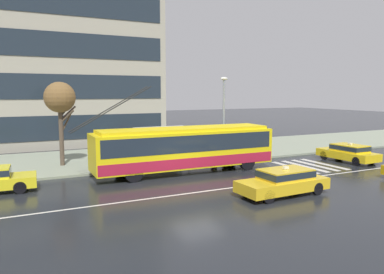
% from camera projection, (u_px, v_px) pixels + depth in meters
% --- Properties ---
extents(ground_plane, '(160.00, 160.00, 0.00)m').
position_uv_depth(ground_plane, '(198.00, 186.00, 19.93)').
color(ground_plane, '#202328').
extents(sidewalk_slab, '(80.00, 10.00, 0.14)m').
position_uv_depth(sidewalk_slab, '(140.00, 156.00, 28.83)').
color(sidewalk_slab, gray).
rests_on(sidewalk_slab, ground_plane).
extents(crosswalk_stripe_edge_near, '(0.44, 4.40, 0.01)m').
position_uv_depth(crosswalk_stripe_edge_near, '(294.00, 167.00, 24.77)').
color(crosswalk_stripe_edge_near, beige).
rests_on(crosswalk_stripe_edge_near, ground_plane).
extents(crosswalk_stripe_inner_a, '(0.44, 4.40, 0.01)m').
position_uv_depth(crosswalk_stripe_inner_a, '(304.00, 166.00, 25.17)').
color(crosswalk_stripe_inner_a, beige).
rests_on(crosswalk_stripe_inner_a, ground_plane).
extents(crosswalk_stripe_center, '(0.44, 4.40, 0.01)m').
position_uv_depth(crosswalk_stripe_center, '(314.00, 165.00, 25.56)').
color(crosswalk_stripe_center, beige).
rests_on(crosswalk_stripe_center, ground_plane).
extents(crosswalk_stripe_inner_b, '(0.44, 4.40, 0.01)m').
position_uv_depth(crosswalk_stripe_inner_b, '(324.00, 164.00, 25.95)').
color(crosswalk_stripe_inner_b, beige).
rests_on(crosswalk_stripe_inner_b, ground_plane).
extents(lane_centre_line, '(72.00, 0.14, 0.01)m').
position_uv_depth(lane_centre_line, '(208.00, 191.00, 18.86)').
color(lane_centre_line, silver).
rests_on(lane_centre_line, ground_plane).
extents(trolleybus, '(12.71, 2.68, 5.39)m').
position_uv_depth(trolleybus, '(185.00, 148.00, 23.14)').
color(trolleybus, yellow).
rests_on(trolleybus, ground_plane).
extents(taxi_cross_traffic, '(1.98, 4.37, 1.39)m').
position_uv_depth(taxi_cross_traffic, '(348.00, 152.00, 26.79)').
color(taxi_cross_traffic, yellow).
rests_on(taxi_cross_traffic, ground_plane).
extents(taxi_oncoming_near, '(4.68, 1.97, 1.39)m').
position_uv_depth(taxi_oncoming_near, '(284.00, 181.00, 18.08)').
color(taxi_oncoming_near, yellow).
rests_on(taxi_oncoming_near, ground_plane).
extents(bus_shelter, '(3.76, 1.57, 2.46)m').
position_uv_depth(bus_shelter, '(161.00, 136.00, 25.89)').
color(bus_shelter, gray).
rests_on(bus_shelter, sidewalk_slab).
extents(pedestrian_at_shelter, '(0.40, 0.40, 1.65)m').
position_uv_depth(pedestrian_at_shelter, '(123.00, 149.00, 25.64)').
color(pedestrian_at_shelter, black).
rests_on(pedestrian_at_shelter, sidewalk_slab).
extents(pedestrian_approaching_curb, '(1.48, 1.48, 1.97)m').
position_uv_depth(pedestrian_approaching_curb, '(215.00, 138.00, 26.61)').
color(pedestrian_approaching_curb, '#535646').
rests_on(pedestrian_approaching_curb, sidewalk_slab).
extents(pedestrian_walking_past, '(1.32, 1.32, 2.07)m').
position_uv_depth(pedestrian_walking_past, '(212.00, 135.00, 27.78)').
color(pedestrian_walking_past, '#24192C').
rests_on(pedestrian_walking_past, sidewalk_slab).
extents(street_lamp, '(0.60, 0.32, 5.98)m').
position_uv_depth(street_lamp, '(224.00, 110.00, 26.89)').
color(street_lamp, gray).
rests_on(street_lamp, sidewalk_slab).
extents(street_tree_bare, '(2.16, 2.04, 5.57)m').
position_uv_depth(street_tree_bare, '(60.00, 99.00, 24.29)').
color(street_tree_bare, brown).
rests_on(street_tree_bare, sidewalk_slab).
extents(office_tower_corner_left, '(19.13, 14.57, 21.85)m').
position_uv_depth(office_tower_corner_left, '(54.00, 34.00, 37.66)').
color(office_tower_corner_left, '#9F9A88').
rests_on(office_tower_corner_left, ground_plane).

